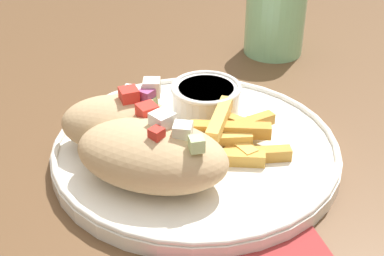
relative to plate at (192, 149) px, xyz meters
The scene contains 7 objects.
table 0.07m from the plate, 71.36° to the left, with size 1.54×1.54×0.73m.
plate is the anchor object (origin of this frame).
pita_sandwich_near 0.07m from the plate, 131.88° to the right, with size 0.16×0.13×0.06m.
pita_sandwich_far 0.07m from the plate, behind, with size 0.12×0.09×0.06m.
fries_pile 0.04m from the plate, 12.13° to the right, with size 0.10×0.10×0.03m.
sauce_ramekin 0.06m from the plate, 66.02° to the left, with size 0.07×0.07×0.04m.
water_glass 0.27m from the plate, 56.47° to the left, with size 0.08×0.08×0.09m.
Camera 1 is at (-0.08, -0.43, 1.03)m, focal length 50.00 mm.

